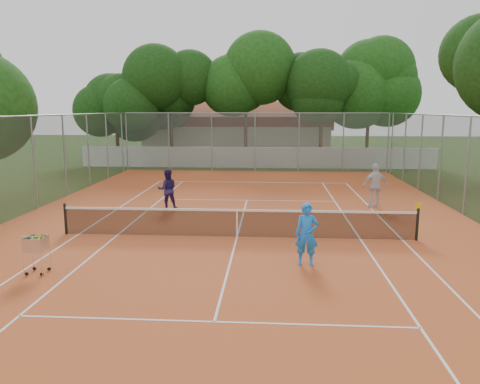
# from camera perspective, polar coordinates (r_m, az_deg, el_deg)

# --- Properties ---
(ground) EXTENTS (120.00, 120.00, 0.00)m
(ground) POSITION_cam_1_polar(r_m,az_deg,el_deg) (15.89, -0.36, -5.58)
(ground) COLOR #1C360E
(ground) RESTS_ON ground
(court_pad) EXTENTS (18.00, 34.00, 0.02)m
(court_pad) POSITION_cam_1_polar(r_m,az_deg,el_deg) (15.88, -0.36, -5.54)
(court_pad) COLOR #C05325
(court_pad) RESTS_ON ground
(court_lines) EXTENTS (10.98, 23.78, 0.01)m
(court_lines) POSITION_cam_1_polar(r_m,az_deg,el_deg) (15.88, -0.36, -5.50)
(court_lines) COLOR white
(court_lines) RESTS_ON court_pad
(tennis_net) EXTENTS (11.88, 0.10, 0.98)m
(tennis_net) POSITION_cam_1_polar(r_m,az_deg,el_deg) (15.76, -0.36, -3.79)
(tennis_net) COLOR black
(tennis_net) RESTS_ON court_pad
(perimeter_fence) EXTENTS (18.00, 34.00, 4.00)m
(perimeter_fence) POSITION_cam_1_polar(r_m,az_deg,el_deg) (15.46, -0.37, 1.57)
(perimeter_fence) COLOR slate
(perimeter_fence) RESTS_ON ground
(boundary_wall) EXTENTS (26.00, 0.30, 1.50)m
(boundary_wall) POSITION_cam_1_polar(r_m,az_deg,el_deg) (34.45, 1.94, 4.23)
(boundary_wall) COLOR silver
(boundary_wall) RESTS_ON ground
(clubhouse) EXTENTS (16.40, 9.00, 4.40)m
(clubhouse) POSITION_cam_1_polar(r_m,az_deg,el_deg) (44.41, -0.22, 7.45)
(clubhouse) COLOR beige
(clubhouse) RESTS_ON ground
(tropical_trees) EXTENTS (29.00, 19.00, 10.00)m
(tropical_trees) POSITION_cam_1_polar(r_m,az_deg,el_deg) (37.27, 2.14, 11.22)
(tropical_trees) COLOR black
(tropical_trees) RESTS_ON ground
(player_near) EXTENTS (0.67, 0.47, 1.74)m
(player_near) POSITION_cam_1_polar(r_m,az_deg,el_deg) (13.05, 8.15, -5.12)
(player_near) COLOR #1C7CF0
(player_near) RESTS_ON court_pad
(player_far_left) EXTENTS (1.00, 0.87, 1.73)m
(player_far_left) POSITION_cam_1_polar(r_m,az_deg,el_deg) (20.27, -8.85, 0.32)
(player_far_left) COLOR #211A4F
(player_far_left) RESTS_ON court_pad
(player_far_right) EXTENTS (1.19, 0.60, 1.95)m
(player_far_right) POSITION_cam_1_polar(r_m,az_deg,el_deg) (21.11, 16.19, 0.73)
(player_far_right) COLOR silver
(player_far_right) RESTS_ON court_pad
(ball_hopper) EXTENTS (0.68, 0.68, 1.09)m
(ball_hopper) POSITION_cam_1_polar(r_m,az_deg,el_deg) (13.43, -23.55, -6.90)
(ball_hopper) COLOR silver
(ball_hopper) RESTS_ON court_pad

